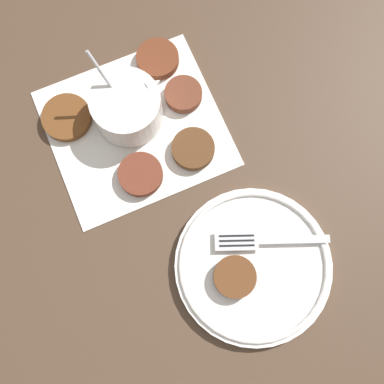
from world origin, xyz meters
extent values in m
plane|color=#4C3828|center=(0.00, 0.00, 0.00)|extent=(4.00, 4.00, 0.00)
cube|color=white|center=(-0.01, 0.02, 0.00)|extent=(0.31, 0.30, 0.00)
cylinder|color=white|center=(-0.01, 0.04, 0.04)|extent=(0.11, 0.11, 0.06)
cylinder|color=#B23D23|center=(-0.01, 0.04, 0.02)|extent=(0.09, 0.09, 0.03)
cone|color=white|center=(0.04, 0.04, 0.06)|extent=(0.02, 0.02, 0.02)
cylinder|color=silver|center=(-0.01, 0.07, 0.07)|extent=(0.02, 0.07, 0.10)
cylinder|color=brown|center=(-0.05, -0.05, 0.01)|extent=(0.07, 0.07, 0.01)
cylinder|color=#56351D|center=(0.04, -0.07, 0.01)|extent=(0.07, 0.07, 0.02)
cylinder|color=brown|center=(0.08, 0.02, 0.01)|extent=(0.06, 0.06, 0.02)
cylinder|color=brown|center=(0.08, 0.09, 0.01)|extent=(0.07, 0.07, 0.02)
cylinder|color=brown|center=(-0.09, 0.09, 0.01)|extent=(0.08, 0.08, 0.01)
cylinder|color=white|center=(0.01, -0.27, 0.01)|extent=(0.23, 0.23, 0.02)
torus|color=white|center=(0.01, -0.27, 0.02)|extent=(0.22, 0.22, 0.01)
cylinder|color=brown|center=(-0.02, -0.26, 0.03)|extent=(0.06, 0.06, 0.01)
cube|color=silver|center=(0.08, -0.27, 0.02)|extent=(0.09, 0.07, 0.00)
cube|color=silver|center=(0.01, -0.22, 0.02)|extent=(0.07, 0.06, 0.00)
cube|color=black|center=(0.02, -0.22, 0.03)|extent=(0.04, 0.03, 0.00)
cube|color=black|center=(0.01, -0.22, 0.03)|extent=(0.04, 0.03, 0.00)
cube|color=black|center=(0.01, -0.23, 0.03)|extent=(0.04, 0.03, 0.00)
camera|label=1|loc=(-0.08, -0.25, 0.68)|focal=42.00mm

